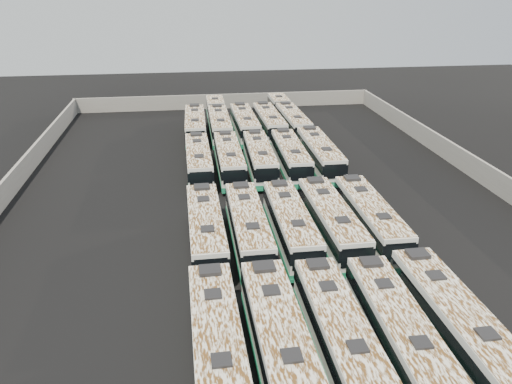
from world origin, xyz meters
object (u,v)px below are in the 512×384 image
at_px(bus_midback_center, 260,158).
at_px(bus_midback_far_right, 320,154).
at_px(bus_back_far_left, 195,126).
at_px(bus_front_far_right, 455,324).
at_px(bus_back_far_right, 288,117).
at_px(bus_front_far_left, 218,347).
at_px(bus_back_left, 218,119).
at_px(bus_front_right, 398,332).
at_px(bus_midback_right, 291,157).
at_px(bus_back_right, 269,123).
at_px(bus_midback_far_left, 199,161).
at_px(bus_midfront_right, 331,222).
at_px(bus_midback_left, 229,160).
at_px(bus_back_center, 245,124).
at_px(bus_midfront_left, 248,228).
at_px(bus_midfront_far_left, 206,230).
at_px(bus_front_center, 340,336).
at_px(bus_midfront_far_right, 370,218).
at_px(bus_midfront_center, 290,225).
at_px(bus_front_left, 280,343).

height_order(bus_midback_center, bus_midback_far_right, bus_midback_far_right).
bearing_deg(bus_back_far_left, bus_front_far_right, -71.98).
bearing_deg(bus_back_far_left, bus_back_far_right, 14.91).
relative_size(bus_front_far_left, bus_back_left, 0.66).
height_order(bus_front_right, bus_back_left, bus_back_left).
bearing_deg(bus_front_far_left, bus_back_far_right, 73.44).
bearing_deg(bus_front_far_left, bus_midback_right, 70.48).
bearing_deg(bus_back_right, bus_midback_far_left, -126.64).
xyz_separation_m(bus_midfront_right, bus_midback_left, (-6.32, 15.19, -0.04)).
bearing_deg(bus_back_center, bus_front_far_left, -99.29).
relative_size(bus_front_right, bus_back_right, 0.97).
bearing_deg(bus_midfront_left, bus_front_far_right, -53.37).
bearing_deg(bus_back_center, bus_back_far_right, 27.02).
xyz_separation_m(bus_back_center, bus_back_right, (3.14, 0.15, -0.00)).
xyz_separation_m(bus_front_far_right, bus_midback_far_left, (-12.56, 27.84, -0.06)).
distance_m(bus_midfront_far_left, bus_back_far_left, 28.22).
relative_size(bus_midback_left, bus_back_far_right, 0.65).
bearing_deg(bus_front_far_left, bus_midback_center, 76.60).
xyz_separation_m(bus_front_center, bus_midback_center, (-0.05, 27.86, -0.01)).
distance_m(bus_midfront_right, bus_midback_right, 15.20).
bearing_deg(bus_midfront_far_right, bus_midfront_center, -177.89).
bearing_deg(bus_front_center, bus_back_far_left, 98.51).
bearing_deg(bus_front_left, bus_back_right, 80.59).
bearing_deg(bus_midback_far_left, bus_midfront_far_left, -90.44).
height_order(bus_midfront_far_left, bus_midback_left, bus_midfront_far_left).
distance_m(bus_midfront_center, bus_midfront_far_right, 6.24).
distance_m(bus_midback_far_right, bus_back_far_right, 15.92).
height_order(bus_front_center, bus_midfront_far_right, bus_midfront_far_right).
xyz_separation_m(bus_back_left, bus_back_far_right, (9.30, 0.27, -0.01)).
bearing_deg(bus_midback_right, bus_midback_left, -178.63).
relative_size(bus_front_far_right, bus_midfront_far_left, 1.02).
xyz_separation_m(bus_front_center, bus_midfront_far_right, (6.26, 12.82, 0.02)).
bearing_deg(bus_midfront_far_left, bus_midback_center, 67.16).
distance_m(bus_front_right, bus_back_far_right, 44.13).
distance_m(bus_midfront_right, bus_midback_far_right, 15.67).
bearing_deg(bus_back_center, bus_back_left, 136.02).
bearing_deg(bus_back_far_left, bus_front_center, -80.33).
xyz_separation_m(bus_front_center, bus_midfront_left, (-3.14, 12.64, 0.01)).
relative_size(bus_front_far_right, bus_back_center, 1.00).
distance_m(bus_front_right, bus_midfront_far_left, 15.79).
xyz_separation_m(bus_front_far_right, bus_midfront_right, (-3.15, 12.65, -0.01)).
relative_size(bus_front_left, bus_midfront_left, 1.03).
bearing_deg(bus_midback_far_right, bus_front_far_left, -113.56).
bearing_deg(bus_back_left, bus_midfront_far_right, -72.57).
distance_m(bus_front_far_right, bus_midfront_far_left, 17.79).
bearing_deg(bus_front_left, bus_front_right, -0.22).
bearing_deg(bus_front_far_left, bus_back_far_left, 89.13).
relative_size(bus_back_far_left, bus_back_left, 0.66).
distance_m(bus_back_far_left, bus_back_left, 4.13).
relative_size(bus_midback_left, bus_midback_right, 0.99).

